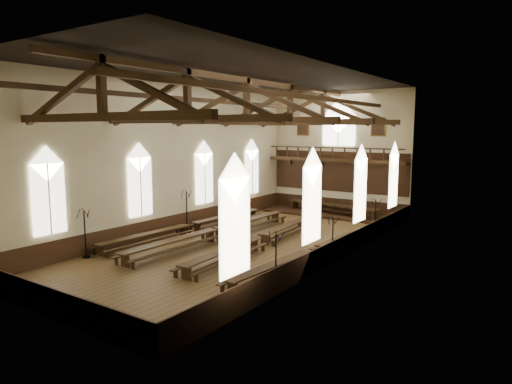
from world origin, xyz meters
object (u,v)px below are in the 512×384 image
candelabrum_right_far (375,224)px  candelabrum_right_near (276,272)px  candelabrum_left_mid (187,219)px  refectory_row_a (190,226)px  candelabrum_left_far (230,210)px  high_table (332,205)px  refectory_row_b (215,231)px  candelabrum_left_near (85,243)px  candelabrum_right_mid (332,246)px  refectory_row_c (259,239)px  dais (332,215)px  refectory_row_d (314,252)px

candelabrum_right_far → candelabrum_right_near: bearing=-90.0°
candelabrum_left_mid → refectory_row_a: bearing=-34.4°
candelabrum_left_mid → candelabrum_left_far: size_ratio=1.20×
high_table → candelabrum_left_far: 8.26m
refectory_row_b → candelabrum_left_near: bearing=-115.1°
candelabrum_right_far → candelabrum_right_mid: bearing=-90.0°
refectory_row_a → candelabrum_right_far: size_ratio=5.70×
refectory_row_a → candelabrum_left_near: bearing=-96.6°
candelabrum_left_near → candelabrum_left_mid: size_ratio=0.95×
refectory_row_c → candelabrum_left_far: bearing=138.9°
candelabrum_left_near → candelabrum_right_far: bearing=51.4°
dais → candelabrum_left_mid: (-5.83, -10.70, 0.76)m
refectory_row_d → candelabrum_left_mid: 10.56m
candelabrum_left_far → candelabrum_right_mid: size_ratio=1.02×
refectory_row_b → candelabrum_right_far: size_ratio=5.87×
candelabrum_right_far → refectory_row_a: bearing=-147.5°
high_table → candelabrum_right_near: (5.27, -17.02, -0.06)m
high_table → candelabrum_right_near: bearing=-72.8°
refectory_row_c → candelabrum_left_mid: bearing=172.3°
refectory_row_a → candelabrum_right_near: candelabrum_right_near is taller
candelabrum_left_near → candelabrum_right_far: size_ratio=1.08×
candelabrum_left_mid → candelabrum_right_far: bearing=28.2°
refectory_row_a → candelabrum_right_near: (10.25, -5.74, 0.25)m
refectory_row_c → candelabrum_left_near: 9.66m
refectory_row_c → candelabrum_left_mid: size_ratio=5.03×
candelabrum_right_mid → refectory_row_c: bearing=-175.8°
refectory_row_b → candelabrum_right_far: candelabrum_right_far is taller
refectory_row_d → candelabrum_right_mid: 1.16m
candelabrum_left_near → candelabrum_right_near: (11.10, 1.65, -0.04)m
candelabrum_left_far → candelabrum_right_near: (11.10, -11.16, 0.06)m
dais → candelabrum_left_mid: 12.21m
refectory_row_c → candelabrum_right_far: candelabrum_right_far is taller
refectory_row_a → refectory_row_d: (9.60, -0.90, -0.04)m
high_table → candelabrum_left_far: candelabrum_left_far is taller
refectory_row_b → candelabrum_left_near: candelabrum_left_near is taller
high_table → candelabrum_right_far: size_ratio=3.27×
candelabrum_left_far → refectory_row_b: bearing=-60.7°
dais → candelabrum_right_far: 7.12m
refectory_row_b → candelabrum_right_mid: (7.83, 0.42, 0.14)m
refectory_row_b → high_table: bearing=77.6°
refectory_row_b → candelabrum_right_near: bearing=-34.3°
dais → high_table: bearing=90.0°
refectory_row_a → candelabrum_left_near: candelabrum_left_near is taller
high_table → candelabrum_left_mid: bearing=-118.6°
dais → candelabrum_left_mid: size_ratio=4.03×
refectory_row_d → candelabrum_right_far: bearing=85.0°
refectory_row_a → candelabrum_right_mid: 10.25m
dais → candelabrum_left_near: size_ratio=4.23×
candelabrum_left_mid → candelabrum_right_mid: candelabrum_left_mid is taller
dais → candelabrum_left_mid: candelabrum_left_mid is taller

